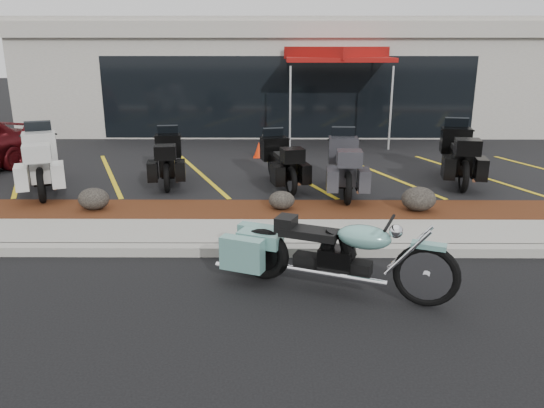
{
  "coord_description": "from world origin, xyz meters",
  "views": [
    {
      "loc": [
        -0.41,
        -6.84,
        3.19
      ],
      "look_at": [
        -0.46,
        1.2,
        0.74
      ],
      "focal_mm": 35.0,
      "sensor_mm": 36.0,
      "label": 1
    }
  ],
  "objects_px": {
    "traffic_cone": "(259,150)",
    "popup_canopy": "(337,56)",
    "touring_white": "(41,152)",
    "hero_cruiser": "(427,266)"
  },
  "relations": [
    {
      "from": "traffic_cone",
      "to": "popup_canopy",
      "type": "height_order",
      "value": "popup_canopy"
    },
    {
      "from": "touring_white",
      "to": "traffic_cone",
      "type": "bearing_deg",
      "value": -81.79
    },
    {
      "from": "hero_cruiser",
      "to": "popup_canopy",
      "type": "xyz_separation_m",
      "value": [
        0.03,
        11.04,
        2.27
      ]
    },
    {
      "from": "touring_white",
      "to": "popup_canopy",
      "type": "height_order",
      "value": "popup_canopy"
    },
    {
      "from": "touring_white",
      "to": "traffic_cone",
      "type": "distance_m",
      "value": 5.57
    },
    {
      "from": "traffic_cone",
      "to": "popup_canopy",
      "type": "xyz_separation_m",
      "value": [
        2.36,
        2.63,
        2.45
      ]
    },
    {
      "from": "touring_white",
      "to": "traffic_cone",
      "type": "relative_size",
      "value": 5.6
    },
    {
      "from": "traffic_cone",
      "to": "touring_white",
      "type": "bearing_deg",
      "value": -149.92
    },
    {
      "from": "hero_cruiser",
      "to": "popup_canopy",
      "type": "distance_m",
      "value": 11.27
    },
    {
      "from": "traffic_cone",
      "to": "hero_cruiser",
      "type": "bearing_deg",
      "value": -74.51
    }
  ]
}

